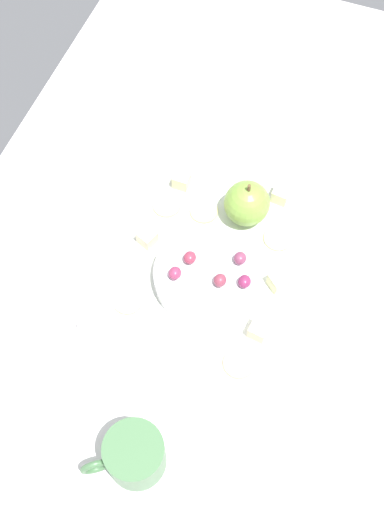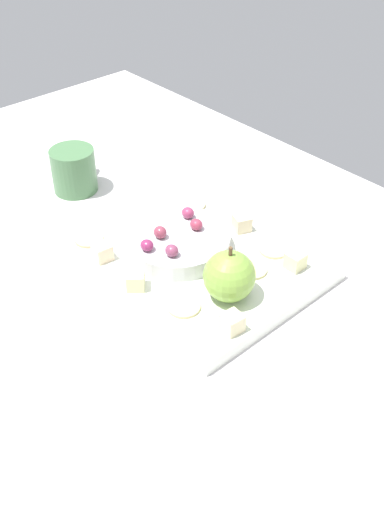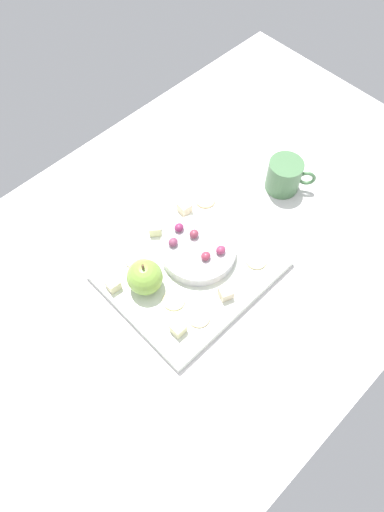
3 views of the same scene
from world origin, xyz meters
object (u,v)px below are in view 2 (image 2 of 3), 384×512
object	(u,v)px
platter	(198,261)
serving_dish	(175,240)
grape_1	(172,251)
grape_4	(188,213)
apple_whole	(229,276)
cracker_1	(274,250)
grape_2	(196,224)
cheese_cube_3	(135,281)
cracker_0	(192,204)
cracker_3	(252,270)
cracker_4	(89,239)
cup	(74,170)
grape_0	(160,232)
cheese_cube_0	(295,261)
cheese_cube_2	(102,252)
grape_3	(148,246)
cracker_2	(184,307)
cheese_cube_4	(242,223)
cheese_cube_1	(232,323)

from	to	relation	value
platter	serving_dish	world-z (taller)	serving_dish
grape_1	grape_4	world-z (taller)	same
platter	apple_whole	size ratio (longest dim) A/B	4.68
cracker_1	grape_2	distance (cm)	11.94
cheese_cube_3	cracker_0	size ratio (longest dim) A/B	0.56
cracker_1	apple_whole	bearing A→B (deg)	-77.61
cracker_1	cracker_3	distance (cm)	5.87
cracker_3	grape_1	xyz separation A→B (cm)	(-7.56, -8.18, 3.25)
serving_dish	grape_1	world-z (taller)	grape_1
apple_whole	cracker_4	xyz separation A→B (cm)	(-22.92, -6.63, -3.27)
grape_1	grape_4	distance (cm)	9.56
cup	grape_0	bearing A→B (deg)	-4.78
cheese_cube_0	cheese_cube_3	bearing A→B (deg)	-120.96
cheese_cube_0	cheese_cube_2	world-z (taller)	same
cheese_cube_0	grape_4	world-z (taller)	grape_4
cracker_1	grape_3	distance (cm)	18.64
cheese_cube_0	cheese_cube_3	world-z (taller)	same
cracker_1	cheese_cube_0	bearing A→B (deg)	-9.45
serving_dish	cracker_3	xyz separation A→B (cm)	(11.29, 4.39, -1.10)
grape_0	grape_2	distance (cm)	5.57
apple_whole	grape_0	size ratio (longest dim) A/B	3.49
grape_2	cracker_4	bearing A→B (deg)	-134.92
apple_whole	grape_1	distance (cm)	9.38
cracker_3	cracker_4	bearing A→B (deg)	-148.98
cracker_2	grape_4	distance (cm)	17.39
cracker_2	cracker_3	distance (cm)	12.12
apple_whole	cheese_cube_3	world-z (taller)	apple_whole
grape_4	cracker_2	bearing A→B (deg)	-43.45
cheese_cube_3	cracker_1	distance (cm)	21.27
cheese_cube_0	cracker_3	world-z (taller)	cheese_cube_0
grape_4	cup	xyz separation A→B (cm)	(-24.74, -4.16, -1.59)
grape_3	cup	bearing A→B (deg)	168.75
cracker_3	cracker_0	bearing A→B (deg)	164.38
grape_0	grape_1	bearing A→B (deg)	-19.21
cracker_1	grape_4	bearing A→B (deg)	-152.95
serving_dish	cheese_cube_0	distance (cm)	17.58
cheese_cube_2	grape_2	world-z (taller)	grape_2
cracker_4	grape_3	bearing A→B (deg)	15.01
cheese_cube_4	cup	bearing A→B (deg)	-160.45
platter	cracker_2	distance (cm)	11.38
grape_2	cheese_cube_3	bearing A→B (deg)	-81.37
cheese_cube_4	grape_0	distance (cm)	13.57
cracker_3	grape_2	bearing A→B (deg)	-171.77
cheese_cube_1	cracker_2	bearing A→B (deg)	-165.78
grape_4	cheese_cube_2	bearing A→B (deg)	-103.02
grape_2	cup	distance (cm)	28.02
cracker_4	cheese_cube_4	bearing A→B (deg)	54.69
cheese_cube_2	grape_4	world-z (taller)	grape_4
cracker_4	grape_3	distance (cm)	11.61
grape_1	grape_3	world-z (taller)	same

